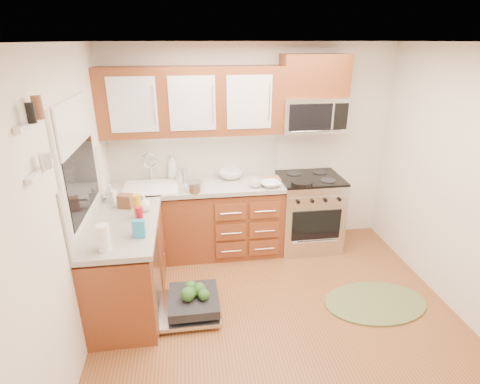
{
  "coord_description": "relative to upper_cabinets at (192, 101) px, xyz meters",
  "views": [
    {
      "loc": [
        -0.79,
        -2.73,
        2.51
      ],
      "look_at": [
        -0.28,
        0.85,
        1.04
      ],
      "focal_mm": 28.0,
      "sensor_mm": 36.0,
      "label": 1
    }
  ],
  "objects": [
    {
      "name": "floor",
      "position": [
        0.73,
        -1.57,
        -1.88
      ],
      "size": [
        3.5,
        3.5,
        0.0
      ],
      "primitive_type": "plane",
      "color": "brown",
      "rests_on": "ground"
    },
    {
      "name": "ceiling",
      "position": [
        0.73,
        -1.57,
        0.62
      ],
      "size": [
        3.5,
        3.5,
        0.0
      ],
      "primitive_type": "plane",
      "rotation": [
        3.14,
        0.0,
        0.0
      ],
      "color": "white",
      "rests_on": "ground"
    },
    {
      "name": "wall_back",
      "position": [
        0.73,
        0.18,
        -0.62
      ],
      "size": [
        3.5,
        0.04,
        2.5
      ],
      "primitive_type": "cube",
      "color": "silver",
      "rests_on": "ground"
    },
    {
      "name": "wall_front",
      "position": [
        0.73,
        -3.33,
        -0.62
      ],
      "size": [
        3.5,
        0.04,
        2.5
      ],
      "primitive_type": "cube",
      "color": "silver",
      "rests_on": "ground"
    },
    {
      "name": "wall_left",
      "position": [
        -1.02,
        -1.57,
        -0.62
      ],
      "size": [
        0.04,
        3.5,
        2.5
      ],
      "primitive_type": "cube",
      "color": "silver",
      "rests_on": "ground"
    },
    {
      "name": "wall_right",
      "position": [
        2.48,
        -1.57,
        -0.62
      ],
      "size": [
        0.04,
        3.5,
        2.5
      ],
      "primitive_type": "cube",
      "color": "silver",
      "rests_on": "ground"
    },
    {
      "name": "base_cabinet_back",
      "position": [
        0.0,
        -0.12,
        -1.45
      ],
      "size": [
        2.05,
        0.6,
        0.85
      ],
      "primitive_type": "cube",
      "color": "maroon",
      "rests_on": "ground"
    },
    {
      "name": "base_cabinet_left",
      "position": [
        -0.72,
        -1.05,
        -1.45
      ],
      "size": [
        0.6,
        1.25,
        0.85
      ],
      "primitive_type": "cube",
      "color": "maroon",
      "rests_on": "ground"
    },
    {
      "name": "countertop_back",
      "position": [
        0.0,
        -0.14,
        -0.97
      ],
      "size": [
        2.07,
        0.64,
        0.05
      ],
      "primitive_type": "cube",
      "color": "#A8A49A",
      "rests_on": "base_cabinet_back"
    },
    {
      "name": "countertop_left",
      "position": [
        -0.71,
        -1.05,
        -0.97
      ],
      "size": [
        0.64,
        1.27,
        0.05
      ],
      "primitive_type": "cube",
      "color": "#A8A49A",
      "rests_on": "base_cabinet_left"
    },
    {
      "name": "backsplash_back",
      "position": [
        0.0,
        0.16,
        -0.67
      ],
      "size": [
        2.05,
        0.02,
        0.57
      ],
      "primitive_type": "cube",
      "color": "beige",
      "rests_on": "ground"
    },
    {
      "name": "backsplash_left",
      "position": [
        -1.01,
        -1.05,
        -0.67
      ],
      "size": [
        0.02,
        1.25,
        0.57
      ],
      "primitive_type": "cube",
      "color": "beige",
      "rests_on": "ground"
    },
    {
      "name": "upper_cabinets",
      "position": [
        0.0,
        0.0,
        0.0
      ],
      "size": [
        2.05,
        0.35,
        0.75
      ],
      "primitive_type": null,
      "color": "maroon",
      "rests_on": "ground"
    },
    {
      "name": "cabinet_over_mw",
      "position": [
        1.41,
        0.0,
        0.26
      ],
      "size": [
        0.76,
        0.35,
        0.47
      ],
      "primitive_type": "cube",
      "color": "maroon",
      "rests_on": "ground"
    },
    {
      "name": "range",
      "position": [
        1.41,
        -0.15,
        -1.4
      ],
      "size": [
        0.76,
        0.64,
        0.95
      ],
      "primitive_type": null,
      "color": "silver",
      "rests_on": "ground"
    },
    {
      "name": "microwave",
      "position": [
        1.41,
        -0.02,
        -0.18
      ],
      "size": [
        0.76,
        0.38,
        0.4
      ],
      "primitive_type": null,
      "color": "silver",
      "rests_on": "ground"
    },
    {
      "name": "sink",
      "position": [
        -0.52,
        -0.16,
        -1.07
      ],
      "size": [
        0.62,
        0.5,
        0.26
      ],
      "primitive_type": null,
      "color": "white",
      "rests_on": "ground"
    },
    {
      "name": "dishwasher",
      "position": [
        -0.13,
        -1.27,
        -1.77
      ],
      "size": [
        0.7,
        0.6,
        0.2
      ],
      "primitive_type": null,
      "color": "silver",
      "rests_on": "ground"
    },
    {
      "name": "window",
      "position": [
        -1.01,
        -1.07,
        -0.32
      ],
      "size": [
        0.03,
        1.05,
        1.05
      ],
      "primitive_type": null,
      "color": "white",
      "rests_on": "ground"
    },
    {
      "name": "window_blind",
      "position": [
        -0.98,
        -1.07,
        0.0
      ],
      "size": [
        0.02,
        0.96,
        0.4
      ],
      "primitive_type": "cube",
      "color": "white",
      "rests_on": "ground"
    },
    {
      "name": "shelf_upper",
      "position": [
        -0.99,
        -1.92,
        0.17
      ],
      "size": [
        0.04,
        0.4,
        0.03
      ],
      "primitive_type": "cube",
      "color": "white",
      "rests_on": "ground"
    },
    {
      "name": "shelf_lower",
      "position": [
        -0.99,
        -1.92,
        -0.12
      ],
      "size": [
        0.04,
        0.4,
        0.03
      ],
      "primitive_type": "cube",
      "color": "white",
      "rests_on": "ground"
    },
    {
      "name": "rug",
      "position": [
        1.75,
        -1.4,
        -1.86
      ],
      "size": [
        1.14,
        0.83,
        0.02
      ],
      "primitive_type": null,
      "rotation": [
        0.0,
        0.0,
        0.14
      ],
      "color": "#5F693C",
      "rests_on": "ground"
    },
    {
      "name": "skillet",
      "position": [
        1.21,
        -0.4,
        -0.9
      ],
      "size": [
        0.32,
        0.32,
        0.05
      ],
      "primitive_type": "cylinder",
      "rotation": [
        0.0,
        0.0,
        0.38
      ],
      "color": "black",
      "rests_on": "range"
    },
    {
      "name": "stock_pot",
      "position": [
        -0.02,
        -0.35,
        -0.89
      ],
      "size": [
        0.27,
        0.27,
        0.12
      ],
      "primitive_type": "cylinder",
      "rotation": [
        0.0,
        0.0,
        0.4
      ],
      "color": "silver",
      "rests_on": "countertop_back"
    },
    {
      "name": "cutting_board",
      "position": [
        0.91,
        -0.12,
        -0.94
      ],
      "size": [
        0.31,
        0.22,
        0.02
      ],
      "primitive_type": "cube",
      "rotation": [
        0.0,
        0.0,
        0.12
      ],
      "color": "#B47E52",
      "rests_on": "countertop_back"
    },
    {
      "name": "canister",
      "position": [
        -0.16,
        -0.06,
        -0.86
      ],
      "size": [
        0.14,
        0.14,
        0.17
      ],
      "primitive_type": "cylinder",
      "rotation": [
        0.0,
        0.0,
        0.39
      ],
      "color": "silver",
      "rests_on": "countertop_back"
    },
    {
      "name": "paper_towel_roll",
      "position": [
        -0.78,
        -1.54,
        -0.84
      ],
      "size": [
        0.12,
        0.12,
        0.23
      ],
      "primitive_type": "cylinder",
      "rotation": [
        0.0,
        0.0,
        -0.17
      ],
      "color": "white",
      "rests_on": "countertop_left"
    },
    {
      "name": "mustard_bottle",
      "position": [
        -0.58,
        -0.96,
        -0.83
      ],
      "size": [
        0.08,
        0.08,
        0.24
      ],
      "primitive_type": "cylinder",
      "rotation": [
        0.0,
        0.0,
        0.04
      ],
      "color": "orange",
      "rests_on": "countertop_left"
    },
    {
      "name": "red_bottle",
      "position": [
        -0.52,
        -1.24,
        -0.83
      ],
      "size": [
        0.07,
        0.07,
        0.23
      ],
      "primitive_type": "cylinder",
      "rotation": [
        0.0,
        0.0,
        -0.21
      ],
      "color": "red",
      "rests_on": "countertop_left"
    },
    {
      "name": "wooden_box",
      "position": [
        -0.73,
        -0.7,
        -0.88
      ],
      "size": [
        0.16,
        0.14,
        0.14
      ],
      "primitive_type": "cube",
      "rotation": [
        0.0,
        0.0,
        -0.3
      ],
      "color": "brown",
      "rests_on": "countertop_left"
    },
    {
      "name": "blue_carton",
      "position": [
        -0.52,
        -1.35,
        -0.87
      ],
      "size": [
        0.1,
        0.07,
        0.16
      ],
      "primitive_type": "cube",
      "rotation": [
        0.0,
        0.0,
        -0.06
      ],
      "color": "teal",
      "rests_on": "countertop_left"
    },
    {
      "name": "bowl_a",
      "position": [
        0.86,
        -0.32,
        -0.92
      ],
      "size": [
        0.28,
        0.28,
        0.06
      ],
      "primitive_type": "imported",
      "rotation": [
        0.0,
        0.0,
        0.23
      ],
      "color": "#999999",
      "rests_on": "countertop_back"
    },
    {
      "name": "bowl_b",
      "position": [
        0.43,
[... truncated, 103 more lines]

